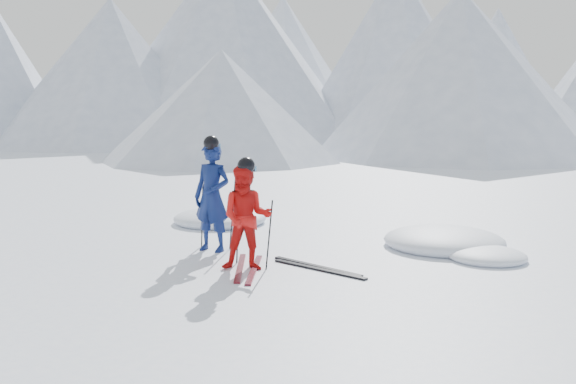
% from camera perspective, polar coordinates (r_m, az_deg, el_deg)
% --- Properties ---
extents(ground, '(160.00, 160.00, 0.00)m').
position_cam_1_polar(ground, '(8.63, 11.24, -8.40)').
color(ground, white).
rests_on(ground, ground).
extents(skier_blue, '(0.69, 0.47, 1.85)m').
position_cam_1_polar(skier_blue, '(10.37, -7.12, -0.46)').
color(skier_blue, '#0E1C54').
rests_on(skier_blue, ground).
extents(skier_red, '(0.95, 0.86, 1.58)m').
position_cam_1_polar(skier_red, '(9.06, -3.89, -2.40)').
color(skier_red, red).
rests_on(skier_red, ground).
extents(pole_blue_left, '(0.12, 0.09, 1.23)m').
position_cam_1_polar(pole_blue_left, '(10.70, -8.02, -1.91)').
color(pole_blue_left, black).
rests_on(pole_blue_left, ground).
extents(pole_blue_right, '(0.12, 0.07, 1.23)m').
position_cam_1_polar(pole_blue_right, '(10.50, -5.21, -2.05)').
color(pole_blue_right, black).
rests_on(pole_blue_right, ground).
extents(pole_red_left, '(0.11, 0.09, 1.05)m').
position_cam_1_polar(pole_red_left, '(9.47, -4.73, -3.61)').
color(pole_red_left, black).
rests_on(pole_red_left, ground).
extents(pole_red_right, '(0.11, 0.08, 1.05)m').
position_cam_1_polar(pole_red_right, '(9.10, -1.76, -4.03)').
color(pole_red_right, black).
rests_on(pole_red_right, ground).
extents(ski_worn_left, '(0.84, 1.56, 0.03)m').
position_cam_1_polar(ski_worn_left, '(9.28, -4.50, -7.07)').
color(ski_worn_left, black).
rests_on(ski_worn_left, ground).
extents(ski_worn_right, '(0.74, 1.60, 0.03)m').
position_cam_1_polar(ski_worn_right, '(9.17, -3.19, -7.24)').
color(ski_worn_right, black).
rests_on(ski_worn_right, ground).
extents(ski_loose_a, '(1.64, 0.61, 0.03)m').
position_cam_1_polar(ski_loose_a, '(9.34, 2.68, -6.96)').
color(ski_loose_a, black).
rests_on(ski_loose_a, ground).
extents(ski_loose_b, '(1.66, 0.56, 0.03)m').
position_cam_1_polar(ski_loose_b, '(9.17, 2.90, -7.23)').
color(ski_loose_b, black).
rests_on(ski_loose_b, ground).
extents(snow_lumps, '(9.90, 4.69, 0.46)m').
position_cam_1_polar(snow_lumps, '(11.34, 6.87, -4.55)').
color(snow_lumps, white).
rests_on(snow_lumps, ground).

